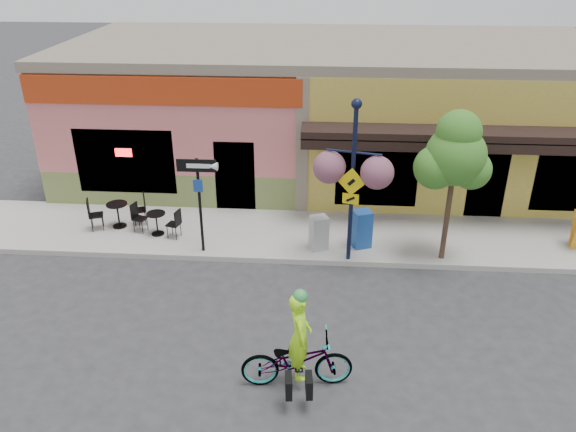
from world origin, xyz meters
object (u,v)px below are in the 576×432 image
Objects in this scene: cyclist_rider at (300,347)px; newspaper_box_blue at (362,229)px; lamp_post at (352,184)px; one_way_sign at (200,206)px; bicycle at (297,361)px; newspaper_box_grey at (319,233)px; building at (336,107)px; street_tree at (451,187)px.

newspaper_box_blue is (1.39, 5.15, -0.21)m from cyclist_rider.
one_way_sign is at bearing -169.24° from lamp_post.
lamp_post is (1.04, 4.47, 1.37)m from cyclist_rider.
one_way_sign is at bearing 24.99° from cyclist_rider.
cyclist_rider is at bearing -59.17° from one_way_sign.
newspaper_box_grey is at bearing -9.72° from bicycle.
lamp_post is (1.09, 4.47, 1.71)m from bicycle.
building is at bearing 74.86° from newspaper_box_blue.
building is 19.58× the size of newspaper_box_grey.
newspaper_box_blue is at bearing -83.52° from building.
lamp_post is at bearing -2.66° from one_way_sign.
newspaper_box_grey is (-0.43, -6.36, -1.64)m from building.
cyclist_rider is (-0.69, -11.32, -1.37)m from building.
street_tree is (3.51, 4.68, 1.59)m from bicycle.
newspaper_box_grey is (-0.78, 0.49, -1.64)m from lamp_post.
lamp_post is at bearing -19.23° from cyclist_rider.
cyclist_rider is 1.90× the size of newspaper_box_grey.
street_tree is at bearing 18.14° from lamp_post.
street_tree reaches higher than newspaper_box_grey.
building is at bearing -9.63° from cyclist_rider.
lamp_post is at bearing -175.00° from street_tree.
cyclist_rider is 0.42× the size of lamp_post.
cyclist_rider is 5.96m from street_tree.
bicycle is 2.02× the size of newspaper_box_blue.
street_tree is (6.26, 0.05, 0.69)m from one_way_sign.
bicycle is 6.06m from street_tree.
street_tree is at bearing -67.35° from building.
building is at bearing 62.19° from one_way_sign.
cyclist_rider is at bearing -114.66° from newspaper_box_grey.
lamp_post reaches higher than newspaper_box_grey.
cyclist_rider is 0.68× the size of one_way_sign.
newspaper_box_blue is (1.44, 5.15, 0.12)m from bicycle.
street_tree is at bearing 0.20° from one_way_sign.
cyclist_rider is at bearing -96.12° from bicycle.
lamp_post is (0.35, -6.85, 0.01)m from building.
bicycle is at bearing -90.58° from lamp_post.
building is 8.70× the size of bicycle.
one_way_sign is (-2.74, 4.63, 0.90)m from bicycle.
newspaper_box_blue is at bearing 75.90° from lamp_post.
lamp_post is 4.07× the size of newspaper_box_blue.
newspaper_box_grey is 3.56m from street_tree.
lamp_post is 1.06× the size of street_tree.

